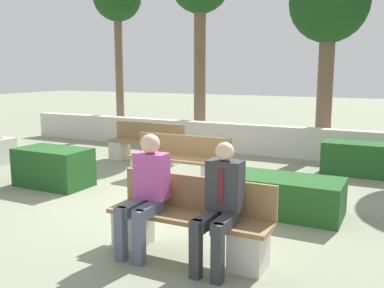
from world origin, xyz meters
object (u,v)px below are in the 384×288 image
at_px(bench_left_side, 145,147).
at_px(tree_center_right, 329,8).
at_px(bench_right_side, 179,164).
at_px(person_seated_man, 220,200).
at_px(bench_front, 189,225).
at_px(tree_leftmost, 117,2).
at_px(person_seated_woman, 146,187).

distance_m(bench_left_side, tree_center_right, 5.46).
bearing_deg(bench_right_side, person_seated_man, -48.95).
height_order(bench_front, bench_left_side, same).
bearing_deg(tree_leftmost, bench_right_side, -44.23).
relative_size(person_seated_man, tree_leftmost, 0.26).
height_order(bench_right_side, person_seated_man, person_seated_man).
relative_size(tree_leftmost, tree_center_right, 1.10).
xyz_separation_m(bench_front, person_seated_woman, (-0.48, -0.14, 0.42)).
relative_size(person_seated_man, tree_center_right, 0.29).
bearing_deg(tree_leftmost, bench_front, -49.50).
bearing_deg(bench_front, person_seated_man, -17.90).
bearing_deg(bench_right_side, tree_center_right, 69.35).
bearing_deg(tree_center_right, tree_leftmost, 176.40).
bearing_deg(person_seated_man, bench_right_side, 125.26).
relative_size(bench_front, tree_leftmost, 0.38).
bearing_deg(person_seated_woman, person_seated_man, -0.28).
bearing_deg(bench_front, bench_left_side, 128.04).
xyz_separation_m(person_seated_man, person_seated_woman, (-0.92, 0.00, 0.02)).
xyz_separation_m(bench_right_side, tree_center_right, (1.96, 3.94, 3.21)).
distance_m(bench_front, tree_center_right, 7.47).
distance_m(bench_right_side, person_seated_man, 3.63).
bearing_deg(tree_center_right, person_seated_man, -89.01).
xyz_separation_m(bench_front, person_seated_man, (0.44, -0.14, 0.40)).
bearing_deg(bench_left_side, bench_right_side, -46.04).
relative_size(bench_front, bench_right_side, 0.98).
bearing_deg(person_seated_woman, tree_center_right, 83.33).
bearing_deg(person_seated_woman, tree_leftmost, 127.66).
distance_m(tree_leftmost, tree_center_right, 6.47).
distance_m(bench_front, bench_left_side, 5.29).
bearing_deg(tree_center_right, bench_left_side, -144.27).
bearing_deg(bench_front, bench_right_side, 120.32).
height_order(bench_left_side, person_seated_woman, person_seated_woman).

